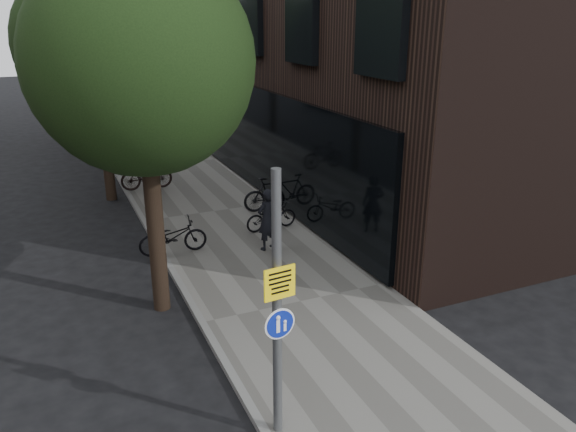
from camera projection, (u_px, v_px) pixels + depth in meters
ground at (369, 396)px, 9.60m from camera, size 120.00×120.00×0.00m
sidewalk at (214, 213)px, 18.28m from camera, size 4.50×60.00×0.12m
curb_edge at (144, 222)px, 17.43m from camera, size 0.15×60.00×0.13m
street_tree_near at (145, 71)px, 10.91m from camera, size 4.40×4.40×7.50m
street_tree_mid at (97, 48)px, 18.22m from camera, size 5.00×5.00×7.80m
street_tree_far at (76, 38)px, 25.97m from camera, size 5.00×5.00×7.80m
signpost at (277, 309)px, 7.96m from camera, size 0.48×0.14×4.16m
pedestrian at (267, 219)px, 15.03m from camera, size 0.72×0.58×1.71m
parked_bike_facade_near at (271, 216)px, 16.58m from camera, size 1.66×0.71×0.85m
parked_bike_facade_far at (271, 194)px, 18.16m from camera, size 1.89×0.67×1.12m
parked_bike_curb_near at (173, 237)px, 14.89m from camera, size 1.83×0.70×0.95m
parked_bike_curb_far at (146, 174)px, 20.37m from camera, size 1.87×0.61×1.11m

